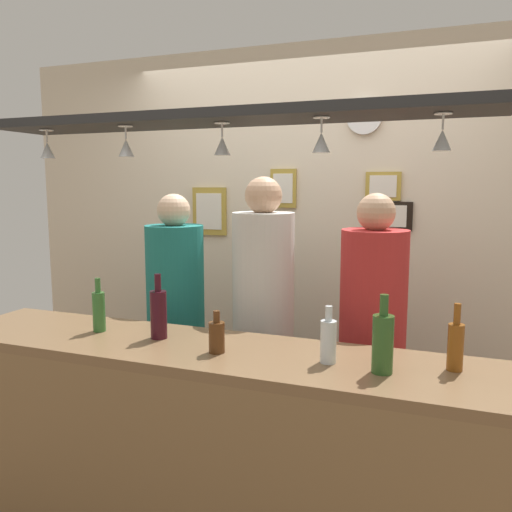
{
  "coord_description": "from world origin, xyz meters",
  "views": [
    {
      "loc": [
        0.91,
        -2.31,
        1.69
      ],
      "look_at": [
        0.0,
        0.1,
        1.33
      ],
      "focal_mm": 36.34,
      "sensor_mm": 36.0,
      "label": 1
    }
  ],
  "objects_px": {
    "person_right_red_shirt": "(373,321)",
    "bottle_champagne_green": "(383,342)",
    "bottle_soda_clear": "(328,340)",
    "bottle_beer_brown_stubby": "(217,336)",
    "bottle_wine_dark_red": "(159,313)",
    "wall_clock": "(364,117)",
    "bottle_beer_amber_tall": "(456,345)",
    "picture_frame_caricature": "(209,211)",
    "picture_frame_upper_small": "(383,186)",
    "picture_frame_crest": "(283,188)",
    "picture_frame_lower_pair": "(388,216)",
    "bottle_beer_green_import": "(99,310)",
    "person_left_teal_shirt": "(176,304)",
    "person_middle_white_patterned_shirt": "(263,301)"
  },
  "relations": [
    {
      "from": "picture_frame_lower_pair",
      "to": "picture_frame_upper_small",
      "type": "distance_m",
      "value": 0.19
    },
    {
      "from": "picture_frame_crest",
      "to": "picture_frame_caricature",
      "type": "bearing_deg",
      "value": 180.0
    },
    {
      "from": "person_right_red_shirt",
      "to": "bottle_soda_clear",
      "type": "relative_size",
      "value": 7.14
    },
    {
      "from": "bottle_soda_clear",
      "to": "picture_frame_caricature",
      "type": "relative_size",
      "value": 0.68
    },
    {
      "from": "person_left_teal_shirt",
      "to": "person_middle_white_patterned_shirt",
      "type": "distance_m",
      "value": 0.56
    },
    {
      "from": "bottle_wine_dark_red",
      "to": "bottle_soda_clear",
      "type": "bearing_deg",
      "value": -3.53
    },
    {
      "from": "bottle_soda_clear",
      "to": "bottle_beer_amber_tall",
      "type": "height_order",
      "value": "bottle_beer_amber_tall"
    },
    {
      "from": "bottle_wine_dark_red",
      "to": "picture_frame_caricature",
      "type": "distance_m",
      "value": 1.47
    },
    {
      "from": "bottle_beer_green_import",
      "to": "bottle_wine_dark_red",
      "type": "relative_size",
      "value": 0.87
    },
    {
      "from": "person_left_teal_shirt",
      "to": "picture_frame_caricature",
      "type": "bearing_deg",
      "value": 99.74
    },
    {
      "from": "bottle_soda_clear",
      "to": "bottle_beer_brown_stubby",
      "type": "bearing_deg",
      "value": -174.74
    },
    {
      "from": "person_middle_white_patterned_shirt",
      "to": "picture_frame_caricature",
      "type": "bearing_deg",
      "value": 132.8
    },
    {
      "from": "bottle_wine_dark_red",
      "to": "wall_clock",
      "type": "bearing_deg",
      "value": 63.04
    },
    {
      "from": "person_right_red_shirt",
      "to": "bottle_champagne_green",
      "type": "relative_size",
      "value": 5.47
    },
    {
      "from": "picture_frame_upper_small",
      "to": "person_middle_white_patterned_shirt",
      "type": "bearing_deg",
      "value": -126.4
    },
    {
      "from": "bottle_beer_green_import",
      "to": "bottle_wine_dark_red",
      "type": "height_order",
      "value": "bottle_wine_dark_red"
    },
    {
      "from": "picture_frame_crest",
      "to": "wall_clock",
      "type": "xyz_separation_m",
      "value": [
        0.53,
        -0.01,
        0.45
      ]
    },
    {
      "from": "picture_frame_upper_small",
      "to": "picture_frame_crest",
      "type": "xyz_separation_m",
      "value": [
        -0.66,
        0.0,
        -0.02
      ]
    },
    {
      "from": "bottle_beer_amber_tall",
      "to": "picture_frame_caricature",
      "type": "height_order",
      "value": "picture_frame_caricature"
    },
    {
      "from": "bottle_soda_clear",
      "to": "wall_clock",
      "type": "bearing_deg",
      "value": 94.48
    },
    {
      "from": "bottle_beer_green_import",
      "to": "picture_frame_lower_pair",
      "type": "relative_size",
      "value": 0.87
    },
    {
      "from": "bottle_beer_green_import",
      "to": "wall_clock",
      "type": "height_order",
      "value": "wall_clock"
    },
    {
      "from": "bottle_soda_clear",
      "to": "picture_frame_caricature",
      "type": "height_order",
      "value": "picture_frame_caricature"
    },
    {
      "from": "person_right_red_shirt",
      "to": "bottle_beer_amber_tall",
      "type": "xyz_separation_m",
      "value": [
        0.39,
        -0.6,
        0.09
      ]
    },
    {
      "from": "bottle_beer_green_import",
      "to": "picture_frame_caricature",
      "type": "height_order",
      "value": "picture_frame_caricature"
    },
    {
      "from": "bottle_soda_clear",
      "to": "picture_frame_lower_pair",
      "type": "distance_m",
      "value": 1.47
    },
    {
      "from": "bottle_beer_brown_stubby",
      "to": "picture_frame_upper_small",
      "type": "relative_size",
      "value": 0.82
    },
    {
      "from": "bottle_beer_green_import",
      "to": "wall_clock",
      "type": "bearing_deg",
      "value": 53.16
    },
    {
      "from": "picture_frame_crest",
      "to": "person_middle_white_patterned_shirt",
      "type": "bearing_deg",
      "value": -80.53
    },
    {
      "from": "picture_frame_lower_pair",
      "to": "wall_clock",
      "type": "relative_size",
      "value": 1.36
    },
    {
      "from": "person_right_red_shirt",
      "to": "wall_clock",
      "type": "height_order",
      "value": "wall_clock"
    },
    {
      "from": "bottle_soda_clear",
      "to": "bottle_beer_amber_tall",
      "type": "distance_m",
      "value": 0.48
    },
    {
      "from": "picture_frame_crest",
      "to": "bottle_champagne_green",
      "type": "bearing_deg",
      "value": -59.41
    },
    {
      "from": "picture_frame_caricature",
      "to": "bottle_beer_green_import",
      "type": "bearing_deg",
      "value": -87.15
    },
    {
      "from": "bottle_champagne_green",
      "to": "bottle_beer_amber_tall",
      "type": "height_order",
      "value": "bottle_champagne_green"
    },
    {
      "from": "bottle_champagne_green",
      "to": "person_right_red_shirt",
      "type": "bearing_deg",
      "value": 100.74
    },
    {
      "from": "bottle_beer_amber_tall",
      "to": "bottle_wine_dark_red",
      "type": "bearing_deg",
      "value": -178.3
    },
    {
      "from": "person_left_teal_shirt",
      "to": "bottle_beer_brown_stubby",
      "type": "xyz_separation_m",
      "value": [
        0.61,
        -0.73,
        0.07
      ]
    },
    {
      "from": "bottle_beer_green_import",
      "to": "bottle_wine_dark_red",
      "type": "bearing_deg",
      "value": 0.47
    },
    {
      "from": "person_middle_white_patterned_shirt",
      "to": "bottle_wine_dark_red",
      "type": "xyz_separation_m",
      "value": [
        -0.28,
        -0.63,
        0.06
      ]
    },
    {
      "from": "bottle_champagne_green",
      "to": "bottle_beer_amber_tall",
      "type": "xyz_separation_m",
      "value": [
        0.26,
        0.12,
        -0.02
      ]
    },
    {
      "from": "bottle_wine_dark_red",
      "to": "wall_clock",
      "type": "distance_m",
      "value": 1.83
    },
    {
      "from": "picture_frame_caricature",
      "to": "person_right_red_shirt",
      "type": "bearing_deg",
      "value": -29.81
    },
    {
      "from": "bottle_champagne_green",
      "to": "picture_frame_caricature",
      "type": "height_order",
      "value": "picture_frame_caricature"
    },
    {
      "from": "person_middle_white_patterned_shirt",
      "to": "bottle_beer_brown_stubby",
      "type": "xyz_separation_m",
      "value": [
        0.06,
        -0.73,
        0.01
      ]
    },
    {
      "from": "bottle_champagne_green",
      "to": "bottle_beer_brown_stubby",
      "type": "xyz_separation_m",
      "value": [
        -0.68,
        -0.01,
        -0.05
      ]
    },
    {
      "from": "bottle_soda_clear",
      "to": "bottle_beer_brown_stubby",
      "type": "xyz_separation_m",
      "value": [
        -0.47,
        -0.04,
        -0.02
      ]
    },
    {
      "from": "picture_frame_lower_pair",
      "to": "picture_frame_crest",
      "type": "xyz_separation_m",
      "value": [
        -0.7,
        0.0,
        0.17
      ]
    },
    {
      "from": "person_right_red_shirt",
      "to": "bottle_soda_clear",
      "type": "bearing_deg",
      "value": -96.54
    },
    {
      "from": "bottle_beer_brown_stubby",
      "to": "bottle_beer_amber_tall",
      "type": "relative_size",
      "value": 0.69
    }
  ]
}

